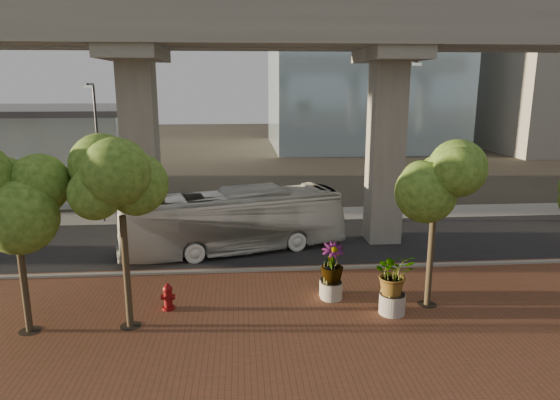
{
  "coord_description": "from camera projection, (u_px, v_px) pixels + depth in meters",
  "views": [
    {
      "loc": [
        -1.22,
        -22.31,
        7.96
      ],
      "look_at": [
        0.6,
        0.5,
        2.61
      ],
      "focal_mm": 32.0,
      "sensor_mm": 36.0,
      "label": 1
    }
  ],
  "objects": [
    {
      "name": "fire_hydrant",
      "position": [
        168.0,
        297.0,
        17.8
      ],
      "size": [
        0.49,
        0.44,
        0.99
      ],
      "color": "maroon",
      "rests_on": "ground"
    },
    {
      "name": "streetlamp_east",
      "position": [
        407.0,
        131.0,
        28.2
      ],
      "size": [
        0.45,
        1.32,
        9.12
      ],
      "color": "#303036",
      "rests_on": "ground"
    },
    {
      "name": "curb_strip",
      "position": [
        271.0,
        270.0,
        21.6
      ],
      "size": [
        70.0,
        0.25,
        0.16
      ],
      "primitive_type": "cube",
      "color": "gray",
      "rests_on": "ground"
    },
    {
      "name": "street_tree_far_west",
      "position": [
        14.0,
        200.0,
        15.32
      ],
      "size": [
        3.63,
        3.63,
        6.09
      ],
      "color": "#433726",
      "rests_on": "ground"
    },
    {
      "name": "ground",
      "position": [
        268.0,
        256.0,
        23.56
      ],
      "size": [
        160.0,
        160.0,
        0.0
      ],
      "primitive_type": "plane",
      "color": "#322D24",
      "rests_on": "ground"
    },
    {
      "name": "far_sidewalk",
      "position": [
        261.0,
        215.0,
        30.83
      ],
      "size": [
        90.0,
        3.0,
        0.06
      ],
      "primitive_type": "cube",
      "color": "gray",
      "rests_on": "ground"
    },
    {
      "name": "streetlamp_west",
      "position": [
        97.0,
        144.0,
        28.28
      ],
      "size": [
        0.39,
        1.15,
        7.94
      ],
      "color": "#2A2A2E",
      "rests_on": "ground"
    },
    {
      "name": "brick_plaza",
      "position": [
        283.0,
        340.0,
        15.79
      ],
      "size": [
        70.0,
        13.0,
        0.06
      ],
      "primitive_type": "cube",
      "color": "brown",
      "rests_on": "ground"
    },
    {
      "name": "planter_right",
      "position": [
        332.0,
        266.0,
        18.51
      ],
      "size": [
        2.02,
        2.02,
        2.16
      ],
      "color": "gray",
      "rests_on": "ground"
    },
    {
      "name": "transit_bus",
      "position": [
        233.0,
        221.0,
        23.93
      ],
      "size": [
        11.1,
        5.26,
        3.01
      ],
      "primitive_type": "imported",
      "rotation": [
        0.0,
        0.0,
        1.83
      ],
      "color": "silver",
      "rests_on": "ground"
    },
    {
      "name": "street_tree_near_east",
      "position": [
        435.0,
        190.0,
        17.3
      ],
      "size": [
        3.43,
        3.43,
        5.89
      ],
      "color": "#433726",
      "rests_on": "ground"
    },
    {
      "name": "street_tree_near_west",
      "position": [
        120.0,
        188.0,
        15.59
      ],
      "size": [
        3.17,
        3.17,
        6.19
      ],
      "color": "#433726",
      "rests_on": "ground"
    },
    {
      "name": "asphalt_road",
      "position": [
        266.0,
        243.0,
        25.5
      ],
      "size": [
        90.0,
        8.0,
        0.04
      ],
      "primitive_type": "cube",
      "color": "black",
      "rests_on": "ground"
    },
    {
      "name": "planter_left",
      "position": [
        331.0,
        265.0,
        18.78
      ],
      "size": [
        1.83,
        1.83,
        2.02
      ],
      "color": "#A8A498",
      "rests_on": "ground"
    },
    {
      "name": "planter_front",
      "position": [
        394.0,
        277.0,
        17.28
      ],
      "size": [
        2.05,
        2.05,
        2.26
      ],
      "color": "#A8A397",
      "rests_on": "ground"
    },
    {
      "name": "transit_viaduct",
      "position": [
        265.0,
        98.0,
        23.84
      ],
      "size": [
        72.0,
        5.6,
        12.4
      ],
      "color": "gray",
      "rests_on": "ground"
    }
  ]
}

